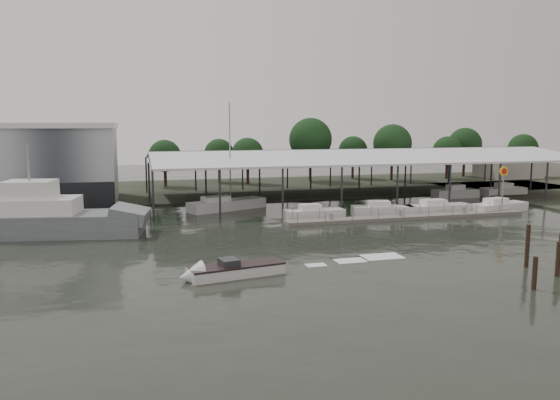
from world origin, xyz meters
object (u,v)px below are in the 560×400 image
object	(u,v)px
shell_fuel_sign	(503,181)
white_sailboat	(226,205)
grey_trawler	(45,219)
speedboat_underway	(228,271)

from	to	relation	value
shell_fuel_sign	white_sailboat	distance (m)	32.56
shell_fuel_sign	grey_trawler	size ratio (longest dim) A/B	0.29
shell_fuel_sign	grey_trawler	world-z (taller)	grey_trawler
shell_fuel_sign	white_sailboat	bearing A→B (deg)	158.79
shell_fuel_sign	grey_trawler	distance (m)	49.18
white_sailboat	speedboat_underway	xyz separation A→B (m)	(-4.87, -28.97, -0.26)
shell_fuel_sign	speedboat_underway	distance (m)	39.24
shell_fuel_sign	speedboat_underway	xyz separation A→B (m)	(-35.07, -17.25, -3.53)
white_sailboat	speedboat_underway	distance (m)	29.38
white_sailboat	speedboat_underway	world-z (taller)	white_sailboat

